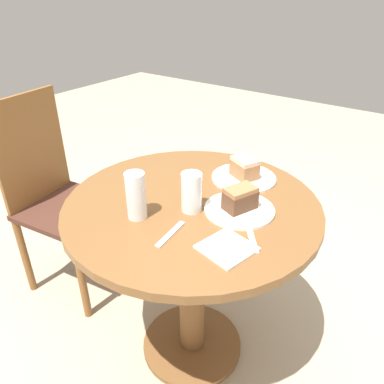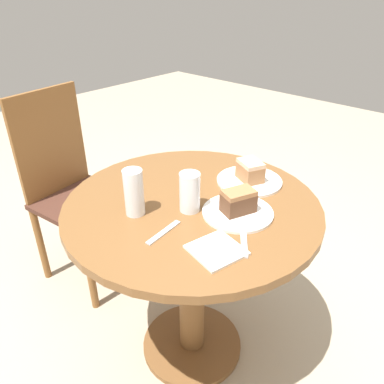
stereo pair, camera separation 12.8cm
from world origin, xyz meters
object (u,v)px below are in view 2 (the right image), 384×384
Objects in this scene: chair at (74,189)px; cake_slice_near at (238,201)px; plate_near at (238,212)px; glass_lemonade at (134,194)px; glass_water at (190,194)px; plate_far at (249,181)px; cake_slice_far at (250,171)px.

chair is 1.00m from cake_slice_near.
glass_lemonade is at bearing 131.87° from plate_near.
cake_slice_near is at bearing -48.13° from glass_lemonade.
plate_far is at bearing -6.44° from glass_water.
plate_near is 0.04m from cake_slice_near.
glass_water is at bearing -99.77° from chair.
plate_far is 0.46m from glass_lemonade.
chair is at bearing 93.45° from plate_near.
cake_slice_near is 0.77× the size of glass_lemonade.
chair is 8.20× the size of cake_slice_far.
cake_slice_near is at bearing 180.00° from plate_near.
chair is 0.93m from plate_far.
cake_slice_far is (0.21, 0.10, -0.00)m from cake_slice_near.
glass_lemonade is (-0.22, 0.25, 0.02)m from cake_slice_near.
cake_slice_near is 0.16m from glass_water.
glass_lemonade is (-0.22, 0.25, 0.07)m from plate_near.
glass_lemonade is at bearing 160.79° from cake_slice_far.
cake_slice_near is (-0.21, -0.10, 0.04)m from plate_far.
glass_water is (-0.30, 0.03, 0.06)m from plate_far.
cake_slice_far is at bearing 25.45° from cake_slice_near.
cake_slice_far is (0.00, 0.00, 0.04)m from plate_far.
glass_water reaches higher than cake_slice_far.
plate_near is 1.92× the size of cake_slice_near.
cake_slice_near is at bearing -154.55° from cake_slice_far.
plate_near is at bearing -154.55° from plate_far.
chair is 0.79m from glass_lemonade.
chair reaches higher than plate_far.
plate_near is 0.24m from cake_slice_far.
cake_slice_far is at bearing -6.44° from glass_water.
chair is 0.88m from glass_water.
glass_lemonade is at bearing 131.87° from cake_slice_near.
cake_slice_near reaches higher than plate_far.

